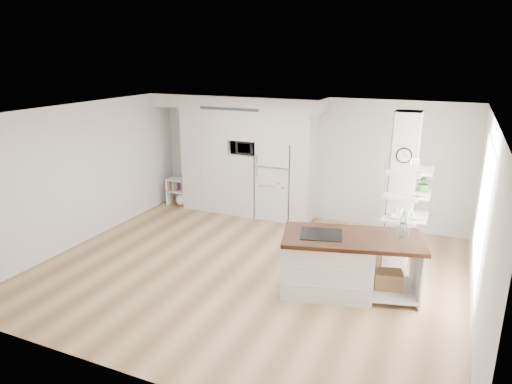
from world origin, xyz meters
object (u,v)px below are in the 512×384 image
Objects in this scene: kitchen_island at (335,262)px; bookshelf at (180,194)px; floor_plant_a at (367,247)px; refrigerator at (277,180)px.

bookshelf is at bearing 135.28° from kitchen_island.
kitchen_island is 1.37m from floor_plant_a.
refrigerator is 2.82m from floor_plant_a.
kitchen_island is at bearing -53.60° from refrigerator.
kitchen_island is 3.40× the size of bookshelf.
bookshelf is (-4.51, 2.62, -0.19)m from kitchen_island.
refrigerator is 2.52m from bookshelf.
kitchen_island reaches higher than floor_plant_a.
bookshelf is at bearing -175.76° from refrigerator.
refrigerator is 3.49× the size of floor_plant_a.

